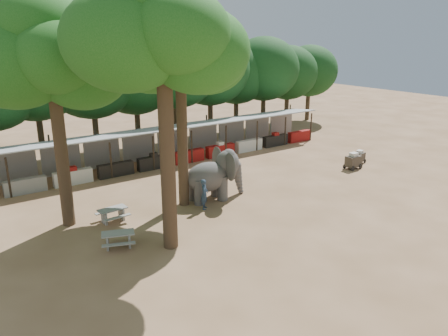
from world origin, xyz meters
TOP-DOWN VIEW (x-y plane):
  - ground at (0.00, 0.00)m, footprint 100.00×100.00m
  - vendor_stalls at (-0.00, 13.84)m, footprint 28.00×2.99m
  - yard_tree_left at (-9.13, 7.19)m, footprint 7.10×6.90m
  - yard_tree_center at (-6.13, 2.19)m, footprint 7.10×6.90m
  - yard_tree_back at (-3.13, 6.19)m, footprint 7.10×6.90m
  - backdrop_trees at (0.00, 19.00)m, footprint 46.46×5.95m
  - elephant at (-1.10, 5.76)m, footprint 3.74×2.82m
  - handler at (-2.42, 4.81)m, footprint 0.70×0.71m
  - picnic_table_near at (-7.93, 3.26)m, footprint 1.77×1.69m
  - picnic_table_far at (-7.09, 6.05)m, footprint 1.49×1.36m
  - cart_front at (9.99, 4.97)m, footprint 1.19×0.79m
  - cart_back at (11.44, 5.58)m, footprint 1.10×0.84m

SIDE VIEW (x-z plane):
  - ground at x=0.00m, z-range 0.00..0.00m
  - picnic_table_far at x=-7.09m, z-range 0.11..0.81m
  - picnic_table_near at x=-7.93m, z-range 0.11..0.82m
  - cart_back at x=11.44m, z-range -0.01..0.96m
  - cart_front at x=9.99m, z-range -0.01..1.14m
  - handler at x=-2.42m, z-range 0.00..1.67m
  - vendor_stalls at x=0.00m, z-range -0.22..2.58m
  - elephant at x=-1.10m, z-range 0.00..2.82m
  - backdrop_trees at x=0.00m, z-range 1.35..9.68m
  - yard_tree_left at x=-9.13m, z-range 2.69..13.71m
  - yard_tree_back at x=-3.13m, z-range 2.86..14.22m
  - yard_tree_center at x=-6.13m, z-range 3.19..15.23m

